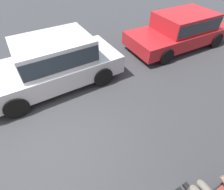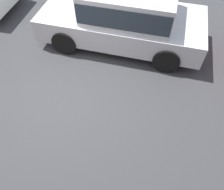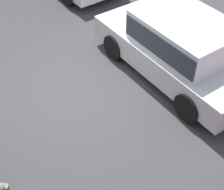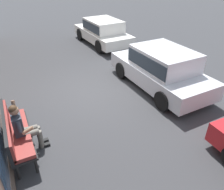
{
  "view_description": "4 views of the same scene",
  "coord_description": "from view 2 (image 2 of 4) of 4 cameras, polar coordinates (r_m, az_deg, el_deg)",
  "views": [
    {
      "loc": [
        -0.1,
        2.6,
        3.77
      ],
      "look_at": [
        -1.45,
        0.2,
        1.16
      ],
      "focal_mm": 28.0,
      "sensor_mm": 36.0,
      "label": 1
    },
    {
      "loc": [
        -1.85,
        2.6,
        3.98
      ],
      "look_at": [
        -1.22,
        0.39,
        0.99
      ],
      "focal_mm": 35.0,
      "sensor_mm": 36.0,
      "label": 2
    },
    {
      "loc": [
        -5.29,
        2.6,
        5.35
      ],
      "look_at": [
        -1.32,
        -0.08,
        0.85
      ],
      "focal_mm": 55.0,
      "sensor_mm": 36.0,
      "label": 3
    },
    {
      "loc": [
        -6.54,
        2.6,
        4.11
      ],
      "look_at": [
        -1.82,
        0.22,
        0.89
      ],
      "focal_mm": 35.0,
      "sensor_mm": 36.0,
      "label": 4
    }
  ],
  "objects": [
    {
      "name": "ground_plane",
      "position": [
        5.1,
        -12.04,
        -0.45
      ],
      "size": [
        60.0,
        60.0,
        0.0
      ],
      "primitive_type": "plane",
      "color": "#38383A"
    },
    {
      "name": "parked_car_mid",
      "position": [
        5.94,
        3.45,
        20.31
      ],
      "size": [
        4.27,
        2.01,
        1.53
      ],
      "color": "silver",
      "rests_on": "ground_plane"
    }
  ]
}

